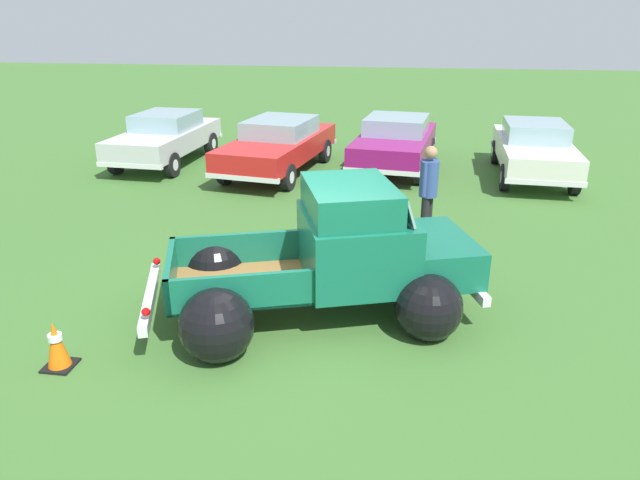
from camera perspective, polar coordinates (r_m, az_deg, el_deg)
name	(u,v)px	position (r m, az deg, el deg)	size (l,w,h in m)	color
ground_plane	(311,312)	(8.51, -0.89, -7.14)	(80.00, 80.00, 0.00)	#3D6B2D
vintage_pickup_truck	(338,263)	(8.24, 1.75, -2.29)	(4.99, 3.80, 1.96)	black
show_car_0	(166,136)	(17.30, -15.04, 9.89)	(2.06, 4.37, 1.43)	black
show_car_1	(279,144)	(15.77, -4.12, 9.49)	(2.65, 4.96, 1.43)	black
show_car_2	(395,141)	(16.21, 7.44, 9.69)	(2.43, 4.42, 1.43)	black
show_car_3	(534,148)	(16.24, 20.41, 8.54)	(2.03, 4.49, 1.43)	black
spectator_0	(428,187)	(10.92, 10.68, 5.13)	(0.45, 0.52, 1.84)	black
lane_cone_0	(56,345)	(7.84, -24.64, -9.42)	(0.36, 0.36, 0.63)	black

